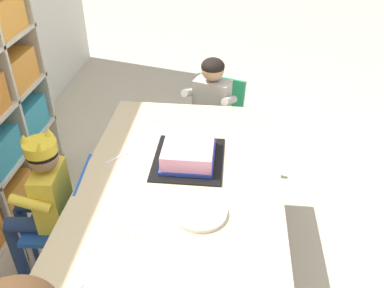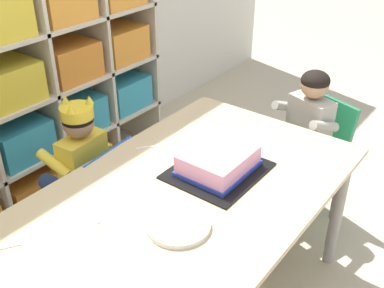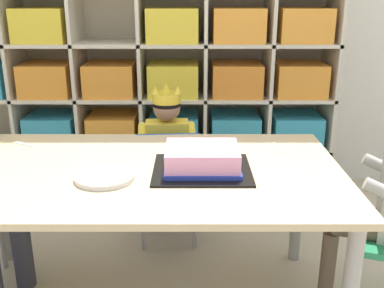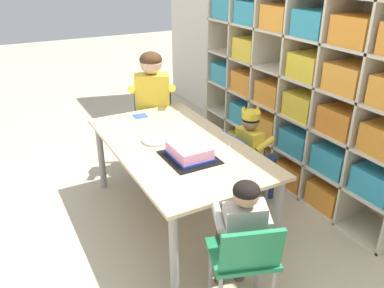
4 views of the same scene
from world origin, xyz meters
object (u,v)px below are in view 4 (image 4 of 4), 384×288
Objects in this scene: fork_scattered_mid_table at (249,171)px; fork_at_table_front_edge at (183,127)px; fork_by_napkin at (178,114)px; child_with_crown at (253,144)px; fork_near_child_seat at (230,147)px; guest_at_table_side at (241,226)px; adult_helper_seated at (152,100)px; birthday_cake_on_tray at (189,153)px; classroom_chair_adult_side at (153,117)px; paper_plate_stack at (157,140)px; classroom_chair_guest_side at (245,258)px; classroom_chair_blue at (242,164)px; activity_table at (176,152)px.

fork_scattered_mid_table and fork_at_table_front_edge have the same top height.
fork_by_napkin is 0.85× the size of fork_at_table_front_edge.
fork_near_child_seat is at bearing 110.64° from child_with_crown.
adult_helper_seated is at bearing -78.70° from guest_at_table_side.
classroom_chair_adult_side is at bearing 168.68° from birthday_cake_on_tray.
child_with_crown reaches higher than fork_near_child_seat.
fork_scattered_mid_table is at bearing 136.18° from child_with_crown.
paper_plate_stack is (-0.34, -0.08, -0.03)m from birthday_cake_on_tray.
adult_helper_seated reaches higher than fork_near_child_seat.
fork_at_table_front_edge is (-1.22, 0.27, 0.22)m from classroom_chair_guest_side.
paper_plate_stack is 1.95× the size of fork_near_child_seat.
child_with_crown is 1.10× the size of classroom_chair_adult_side.
fork_scattered_mid_table is at bearing -112.21° from guest_at_table_side.
classroom_chair_blue is 1.01m from guest_at_table_side.
classroom_chair_guest_side is at bearing -5.71° from activity_table.
birthday_cake_on_tray is (-0.75, 0.08, 0.26)m from classroom_chair_guest_side.
activity_table is at bearing -75.23° from guest_at_table_side.
classroom_chair_guest_side reaches higher than paper_plate_stack.
child_with_crown is 1.17m from classroom_chair_guest_side.
child_with_crown is 0.99× the size of guest_at_table_side.
fork_scattered_mid_table reaches higher than classroom_chair_blue.
classroom_chair_adult_side reaches higher than classroom_chair_guest_side.
activity_table is 12.96× the size of fork_by_napkin.
child_with_crown is at bearing 83.42° from activity_table.
paper_plate_stack is 1.54× the size of fork_at_table_front_edge.
guest_at_table_side is at bearing -75.79° from classroom_chair_adult_side.
guest_at_table_side is at bearing 135.42° from child_with_crown.
fork_by_napkin reaches higher than classroom_chair_blue.
activity_table is 1.39× the size of adult_helper_seated.
classroom_chair_guest_side is at bearing 0.10° from paper_plate_stack.
activity_table is 0.56m from classroom_chair_blue.
classroom_chair_blue is 0.96× the size of classroom_chair_guest_side.
fork_near_child_seat is (1.12, 0.09, 0.15)m from classroom_chair_adult_side.
fork_at_table_front_edge reaches higher than activity_table.
classroom_chair_adult_side reaches higher than fork_scattered_mid_table.
fork_at_table_front_edge is (-0.32, -0.34, 0.26)m from classroom_chair_blue.
fork_at_table_front_edge is (0.29, -0.10, -0.00)m from fork_by_napkin.
fork_scattered_mid_table is at bearing -155.21° from fork_near_child_seat.
classroom_chair_blue reaches higher than activity_table.
paper_plate_stack is 1.81× the size of fork_by_napkin.
fork_by_napkin is at bearing 39.75° from fork_near_child_seat.
activity_table is at bearing -78.68° from adult_helper_seated.
activity_table is 2.35× the size of classroom_chair_guest_side.
fork_scattered_mid_table is at bearing -73.37° from fork_at_table_front_edge.
classroom_chair_adult_side is 6.36× the size of fork_by_napkin.
fork_scattered_mid_table is at bearing -66.64° from classroom_chair_adult_side.
fork_scattered_mid_table is 1.09m from fork_by_napkin.
activity_table is 1.00m from classroom_chair_guest_side.
adult_helper_seated reaches higher than guest_at_table_side.
fork_scattered_mid_table reaches higher than activity_table.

